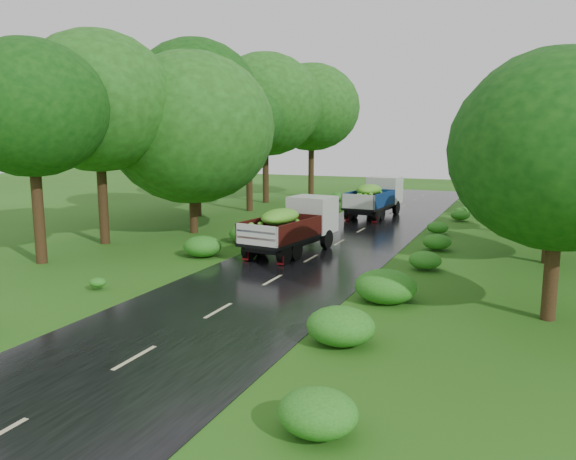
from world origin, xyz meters
The scene contains 9 objects.
ground centered at (0.00, 0.00, 0.00)m, with size 120.00×120.00×0.00m, color #234F10.
road centered at (0.00, 5.00, 0.01)m, with size 6.50×80.00×0.02m, color black.
road_lines centered at (0.00, 6.00, 0.02)m, with size 0.12×69.60×0.00m.
truck_near centered at (-1.18, 12.98, 1.37)m, with size 2.76×5.97×2.42m.
truck_far centered at (-0.63, 25.68, 1.42)m, with size 2.63×6.14×2.51m.
utility_pole centered at (5.76, 27.51, 3.74)m, with size 1.24×0.47×7.27m.
trees_left centered at (-9.94, 21.43, 6.88)m, with size 7.43×32.21×9.56m.
trees_right centered at (9.66, 21.10, 5.12)m, with size 5.94×33.02×7.17m.
shrubs centered at (0.00, 14.00, 0.35)m, with size 11.90×44.00×0.70m.
Camera 1 is at (8.42, -10.34, 5.31)m, focal length 35.00 mm.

